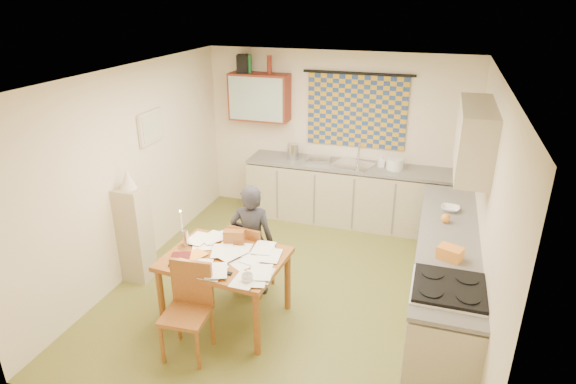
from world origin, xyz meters
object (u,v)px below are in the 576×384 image
(counter_back, at_px, (357,195))
(stove, at_px, (442,332))
(person, at_px, (252,240))
(shelf_stand, at_px, (135,234))
(chair_far, at_px, (253,269))
(dining_table, at_px, (226,287))
(counter_right, at_px, (444,277))

(counter_back, height_order, stove, stove)
(stove, bearing_deg, person, 160.38)
(shelf_stand, bearing_deg, chair_far, 7.50)
(dining_table, relative_size, shelf_stand, 1.06)
(person, bearing_deg, counter_back, -120.77)
(counter_back, height_order, dining_table, counter_back)
(counter_right, relative_size, shelf_stand, 2.49)
(stove, relative_size, person, 0.72)
(dining_table, height_order, chair_far, chair_far)
(stove, relative_size, shelf_stand, 0.81)
(counter_back, relative_size, chair_far, 3.80)
(dining_table, xyz_separation_m, shelf_stand, (-1.36, 0.41, 0.21))
(stove, height_order, shelf_stand, shelf_stand)
(counter_right, distance_m, dining_table, 2.32)
(dining_table, height_order, shelf_stand, shelf_stand)
(counter_right, height_order, dining_table, counter_right)
(chair_far, height_order, person, person)
(counter_back, height_order, person, person)
(counter_back, distance_m, chair_far, 2.29)
(counter_right, distance_m, stove, 0.99)
(counter_right, height_order, shelf_stand, shelf_stand)
(counter_back, relative_size, person, 2.47)
(counter_right, bearing_deg, chair_far, -174.64)
(stove, xyz_separation_m, dining_table, (-2.18, 0.19, -0.10))
(counter_right, relative_size, person, 2.21)
(counter_right, relative_size, chair_far, 3.40)
(dining_table, distance_m, shelf_stand, 1.43)
(person, bearing_deg, dining_table, 71.60)
(person, bearing_deg, counter_right, 176.36)
(counter_right, distance_m, person, 2.13)
(chair_far, relative_size, shelf_stand, 0.73)
(dining_table, bearing_deg, person, 85.76)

